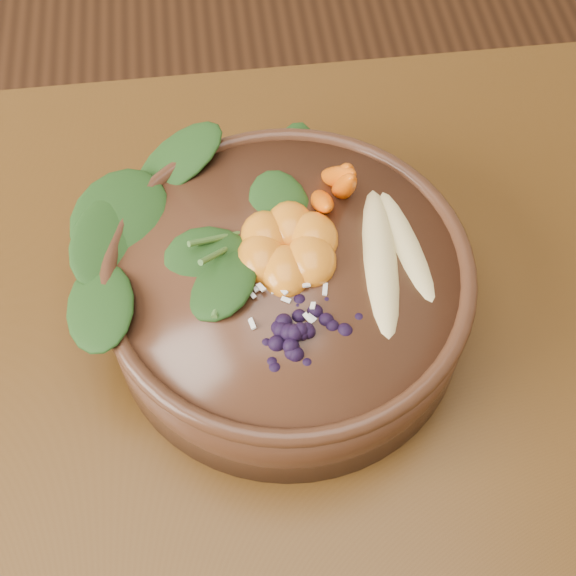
% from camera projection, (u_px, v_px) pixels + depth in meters
% --- Properties ---
extents(dining_table, '(1.60, 0.90, 0.75)m').
position_uv_depth(dining_table, '(74.00, 529.00, 0.69)').
color(dining_table, '#331C0C').
rests_on(dining_table, ground).
extents(stoneware_bowl, '(0.30, 0.30, 0.08)m').
position_uv_depth(stoneware_bowl, '(288.00, 294.00, 0.67)').
color(stoneware_bowl, '#482918').
rests_on(stoneware_bowl, dining_table).
extents(kale_heap, '(0.20, 0.17, 0.05)m').
position_uv_depth(kale_heap, '(222.00, 195.00, 0.64)').
color(kale_heap, '#1E4215').
rests_on(kale_heap, stoneware_bowl).
extents(carrot_cluster, '(0.06, 0.06, 0.08)m').
position_uv_depth(carrot_cluster, '(341.00, 151.00, 0.64)').
color(carrot_cluster, '#EA6306').
rests_on(carrot_cluster, stoneware_bowl).
extents(banana_halves, '(0.07, 0.17, 0.03)m').
position_uv_depth(banana_halves, '(395.00, 242.00, 0.63)').
color(banana_halves, '#E0CC84').
rests_on(banana_halves, stoneware_bowl).
extents(mandarin_cluster, '(0.09, 0.09, 0.03)m').
position_uv_depth(mandarin_cluster, '(288.00, 236.00, 0.63)').
color(mandarin_cluster, orange).
rests_on(mandarin_cluster, stoneware_bowl).
extents(blueberry_pile, '(0.14, 0.10, 0.04)m').
position_uv_depth(blueberry_pile, '(303.00, 321.00, 0.58)').
color(blueberry_pile, black).
rests_on(blueberry_pile, stoneware_bowl).
extents(coconut_flakes, '(0.09, 0.07, 0.01)m').
position_uv_depth(coconut_flakes, '(294.00, 286.00, 0.62)').
color(coconut_flakes, white).
rests_on(coconut_flakes, stoneware_bowl).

